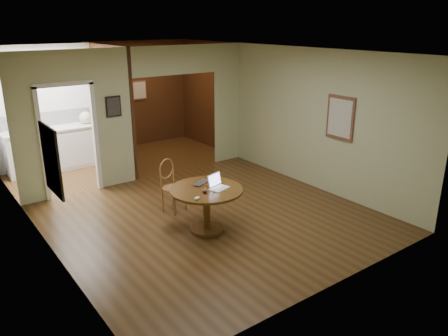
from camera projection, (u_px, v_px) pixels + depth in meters
floor at (213, 218)px, 7.37m from camera, size 5.00×5.00×0.00m
room_shell at (109, 116)px, 9.06m from camera, size 5.20×7.50×5.00m
dining_table at (206, 200)px, 6.79m from camera, size 1.14×1.14×0.71m
chair at (171, 182)px, 7.54m from camera, size 0.50×0.50×0.93m
open_laptop at (217, 184)px, 6.75m from camera, size 0.35×0.34×0.21m
closed_laptop at (204, 183)px, 6.91m from camera, size 0.40×0.35×0.03m
mouse at (197, 198)px, 6.31m from camera, size 0.12×0.09×0.04m
wine_glass at (205, 190)px, 6.53m from camera, size 0.08×0.08×0.09m
pen at (214, 193)px, 6.55m from camera, size 0.11×0.10×0.01m
kitchen_cabinet at (55, 149)px, 9.67m from camera, size 2.06×0.60×0.94m
grocery_bag at (86, 118)px, 9.90m from camera, size 0.30×0.26×0.28m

